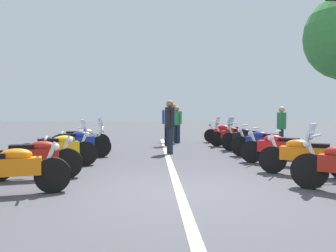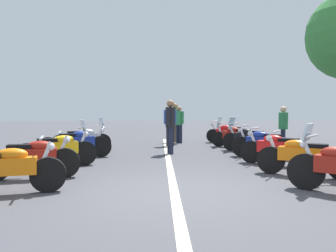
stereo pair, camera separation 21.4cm
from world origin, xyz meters
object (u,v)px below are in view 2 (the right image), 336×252
Objects in this scene: motorcycle_left_row_3 at (75,143)px; bystander_1 at (175,119)px; motorcycle_left_row_0 at (2,169)px; motorcycle_right_row_2 at (279,148)px; motorcycle_left_row_4 at (82,139)px; bystander_2 at (170,122)px; motorcycle_left_row_2 at (58,149)px; motorcycle_right_row_3 at (265,143)px; motorcycle_left_row_1 at (32,158)px; bystander_4 at (170,122)px; motorcycle_right_row_1 at (304,156)px; motorcycle_right_row_4 at (249,139)px; motorcycle_right_row_6 at (229,133)px; bystander_0 at (179,122)px; motorcycle_right_row_5 at (237,136)px; bystander_3 at (283,125)px.

bystander_1 reaches higher than motorcycle_left_row_3.
motorcycle_left_row_0 is 0.99× the size of motorcycle_left_row_3.
motorcycle_left_row_4 is at bearing 6.98° from motorcycle_right_row_2.
bystander_1 is 0.98× the size of bystander_2.
bystander_1 is at bearing 41.98° from motorcycle_left_row_2.
motorcycle_right_row_3 is at bearing -38.94° from motorcycle_left_row_4.
motorcycle_left_row_1 is at bearing -113.39° from motorcycle_left_row_4.
motorcycle_left_row_3 is 4.68m from bystander_4.
motorcycle_right_row_4 is at bearing -57.55° from motorcycle_right_row_1.
motorcycle_right_row_2 is at bearing 132.75° from motorcycle_right_row_4.
motorcycle_right_row_6 is (4.58, -5.58, -0.02)m from motorcycle_left_row_3.
motorcycle_left_row_3 is 1.15× the size of motorcycle_right_row_3.
bystander_2 is at bearing 18.87° from motorcycle_left_row_2.
motorcycle_right_row_3 is (1.37, -0.04, 0.01)m from motorcycle_right_row_2.
motorcycle_right_row_3 is at bearing -40.26° from bystander_2.
bystander_4 is at bearing 69.61° from bystander_2.
bystander_0 reaches higher than motorcycle_left_row_1.
motorcycle_left_row_0 is at bearing -155.76° from bystander_0.
motorcycle_left_row_0 is 1.27× the size of bystander_4.
motorcycle_left_row_1 is 0.92× the size of motorcycle_left_row_3.
bystander_2 is at bearing 41.52° from motorcycle_left_row_1.
bystander_0 reaches higher than motorcycle_left_row_2.
motorcycle_right_row_5 is at bearing 162.14° from bystander_1.
motorcycle_right_row_5 is 1.20× the size of bystander_0.
motorcycle_right_row_6 is at bearing -168.52° from bystander_1.
bystander_1 reaches higher than motorcycle_right_row_4.
motorcycle_left_row_2 is at bearing 74.65° from motorcycle_left_row_1.
motorcycle_left_row_4 is at bearing -6.59° from motorcycle_right_row_1.
motorcycle_left_row_1 is at bearing 170.47° from bystander_4.
bystander_2 is at bearing 11.18° from motorcycle_right_row_3.
motorcycle_right_row_6 is at bearing 43.27° from motorcycle_left_row_0.
motorcycle_left_row_2 is 5.75m from motorcycle_right_row_2.
motorcycle_left_row_4 is at bearing 177.72° from bystander_0.
motorcycle_right_row_3 reaches higher than motorcycle_right_row_1.
motorcycle_right_row_6 is at bearing -62.83° from motorcycle_right_row_5.
bystander_1 is 5.19m from bystander_3.
motorcycle_right_row_2 is (-3.02, -5.81, -0.01)m from motorcycle_left_row_4.
motorcycle_right_row_4 is at bearing 121.09° from motorcycle_right_row_5.
bystander_1 is (6.81, 2.43, 0.59)m from motorcycle_right_row_2.
bystander_1 is at bearing -18.21° from motorcycle_right_row_5.
bystander_1 is (5.30, -3.26, 0.57)m from motorcycle_left_row_3.
motorcycle_left_row_1 is 1.03× the size of motorcycle_right_row_5.
motorcycle_right_row_2 is 0.96× the size of motorcycle_right_row_5.
motorcycle_right_row_6 is (9.15, -5.74, -0.01)m from motorcycle_left_row_0.
bystander_1 reaches higher than motorcycle_left_row_4.
motorcycle_left_row_2 is 6.06m from bystander_4.
motorcycle_right_row_5 reaches higher than motorcycle_right_row_6.
bystander_4 is (6.77, -3.11, 0.53)m from motorcycle_left_row_1.
bystander_2 is at bearing 64.24° from motorcycle_right_row_5.
bystander_2 reaches higher than motorcycle_right_row_5.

